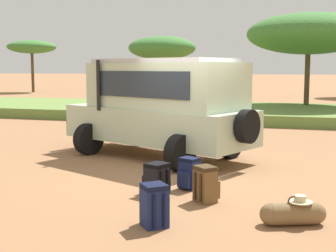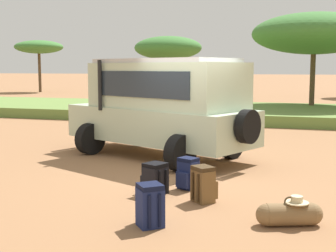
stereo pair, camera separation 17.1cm
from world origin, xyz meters
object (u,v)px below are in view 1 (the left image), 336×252
object	(u,v)px
backpack_near_rear_wheel	(189,174)
backpack_outermost	(154,206)
backpack_beside_front_wheel	(206,184)
acacia_tree_left_mid	(162,48)
duffel_bag_low_black_case	(293,213)
acacia_tree_centre_back	(309,34)
acacia_tree_far_left	(32,47)
safari_vehicle	(161,105)
backpack_cluster_center	(156,179)

from	to	relation	value
backpack_near_rear_wheel	backpack_outermost	distance (m)	2.14
backpack_beside_front_wheel	acacia_tree_left_mid	world-z (taller)	acacia_tree_left_mid
duffel_bag_low_black_case	acacia_tree_centre_back	xyz separation A→B (m)	(0.05, 16.78, 3.65)
backpack_near_rear_wheel	backpack_outermost	bearing A→B (deg)	-89.09
backpack_beside_front_wheel	acacia_tree_far_left	size ratio (longest dim) A/B	0.13
backpack_beside_front_wheel	backpack_near_rear_wheel	xyz separation A→B (m)	(-0.47, 0.74, -0.01)
backpack_near_rear_wheel	acacia_tree_centre_back	size ratio (longest dim) A/B	0.09
safari_vehicle	acacia_tree_left_mid	distance (m)	23.36
backpack_beside_front_wheel	backpack_cluster_center	xyz separation A→B (m)	(-0.94, 0.23, -0.02)
backpack_cluster_center	backpack_beside_front_wheel	bearing A→B (deg)	-13.96
backpack_cluster_center	backpack_near_rear_wheel	bearing A→B (deg)	47.05
acacia_tree_far_left	backpack_beside_front_wheel	bearing A→B (deg)	-53.09
duffel_bag_low_black_case	acacia_tree_centre_back	bearing A→B (deg)	89.85
duffel_bag_low_black_case	acacia_tree_far_left	distance (m)	39.81
backpack_beside_front_wheel	safari_vehicle	bearing A→B (deg)	118.21
backpack_outermost	acacia_tree_left_mid	xyz separation A→B (m)	(-8.44, 27.16, 3.36)
safari_vehicle	acacia_tree_left_mid	size ratio (longest dim) A/B	1.07
safari_vehicle	backpack_beside_front_wheel	distance (m)	4.19
backpack_beside_front_wheel	duffel_bag_low_black_case	world-z (taller)	backpack_beside_front_wheel
backpack_beside_front_wheel	duffel_bag_low_black_case	size ratio (longest dim) A/B	0.66
duffel_bag_low_black_case	acacia_tree_far_left	world-z (taller)	acacia_tree_far_left
backpack_cluster_center	backpack_outermost	distance (m)	1.71
backpack_outermost	duffel_bag_low_black_case	size ratio (longest dim) A/B	0.67
backpack_outermost	duffel_bag_low_black_case	world-z (taller)	backpack_outermost
acacia_tree_far_left	acacia_tree_left_mid	xyz separation A→B (m)	(14.02, -4.73, -0.46)
backpack_cluster_center	acacia_tree_centre_back	size ratio (longest dim) A/B	0.09
acacia_tree_centre_back	backpack_outermost	bearing A→B (deg)	-96.28
acacia_tree_far_left	safari_vehicle	bearing A→B (deg)	-52.05
backpack_cluster_center	backpack_near_rear_wheel	xyz separation A→B (m)	(0.47, 0.50, 0.01)
backpack_beside_front_wheel	backpack_outermost	xyz separation A→B (m)	(-0.44, -1.40, 0.00)
acacia_tree_left_mid	acacia_tree_centre_back	world-z (taller)	acacia_tree_centre_back
backpack_beside_front_wheel	backpack_near_rear_wheel	distance (m)	0.87
acacia_tree_far_left	duffel_bag_low_black_case	bearing A→B (deg)	-52.10
backpack_outermost	acacia_tree_far_left	world-z (taller)	acacia_tree_far_left
safari_vehicle	backpack_beside_front_wheel	world-z (taller)	safari_vehicle
backpack_cluster_center	safari_vehicle	bearing A→B (deg)	106.34
backpack_near_rear_wheel	duffel_bag_low_black_case	world-z (taller)	backpack_near_rear_wheel
backpack_outermost	safari_vehicle	bearing A→B (deg)	106.57
backpack_outermost	acacia_tree_far_left	distance (m)	39.19
duffel_bag_low_black_case	acacia_tree_left_mid	size ratio (longest dim) A/B	0.18
backpack_near_rear_wheel	acacia_tree_far_left	world-z (taller)	acacia_tree_far_left
backpack_outermost	acacia_tree_centre_back	world-z (taller)	acacia_tree_centre_back
backpack_cluster_center	acacia_tree_far_left	distance (m)	37.57
backpack_beside_front_wheel	backpack_cluster_center	distance (m)	0.97
acacia_tree_far_left	acacia_tree_left_mid	bearing A→B (deg)	-18.63
backpack_near_rear_wheel	duffel_bag_low_black_case	bearing A→B (deg)	-38.47
backpack_outermost	acacia_tree_centre_back	distance (m)	17.86
safari_vehicle	acacia_tree_centre_back	xyz separation A→B (m)	(3.40, 12.42, 2.52)
duffel_bag_low_black_case	acacia_tree_left_mid	distance (m)	28.68
backpack_beside_front_wheel	acacia_tree_far_left	bearing A→B (deg)	126.91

